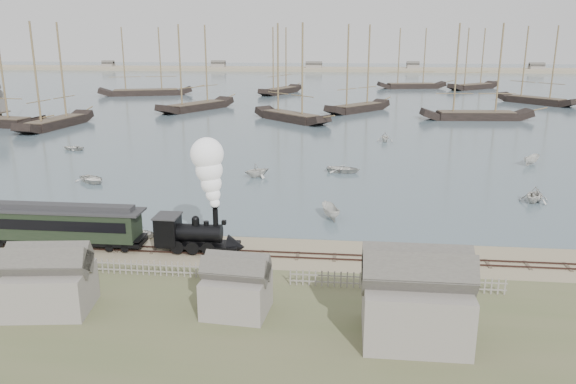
# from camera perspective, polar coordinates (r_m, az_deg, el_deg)

# --- Properties ---
(ground) EXTENTS (600.00, 600.00, 0.00)m
(ground) POSITION_cam_1_polar(r_m,az_deg,el_deg) (48.33, -4.75, -5.38)
(ground) COLOR gray
(ground) RESTS_ON ground
(harbor_water) EXTENTS (600.00, 336.00, 0.06)m
(harbor_water) POSITION_cam_1_polar(r_m,az_deg,el_deg) (215.15, 3.94, 10.92)
(harbor_water) COLOR #40525C
(harbor_water) RESTS_ON ground
(rail_track) EXTENTS (120.00, 1.80, 0.16)m
(rail_track) POSITION_cam_1_polar(r_m,az_deg,el_deg) (46.49, -5.22, -6.21)
(rail_track) COLOR #39241F
(rail_track) RESTS_ON ground
(picket_fence_west) EXTENTS (19.00, 0.10, 1.20)m
(picket_fence_west) POSITION_cam_1_polar(r_m,az_deg,el_deg) (43.84, -14.97, -8.14)
(picket_fence_west) COLOR gray
(picket_fence_west) RESTS_ON ground
(picket_fence_east) EXTENTS (15.00, 0.10, 1.20)m
(picket_fence_east) POSITION_cam_1_polar(r_m,az_deg,el_deg) (40.77, 10.94, -9.74)
(picket_fence_east) COLOR gray
(picket_fence_east) RESTS_ON ground
(shed_left) EXTENTS (5.00, 4.00, 4.10)m
(shed_left) POSITION_cam_1_polar(r_m,az_deg,el_deg) (40.38, -22.77, -11.00)
(shed_left) COLOR gray
(shed_left) RESTS_ON ground
(shed_mid) EXTENTS (4.00, 3.50, 3.60)m
(shed_mid) POSITION_cam_1_polar(r_m,az_deg,el_deg) (37.22, -5.21, -12.08)
(shed_mid) COLOR gray
(shed_mid) RESTS_ON ground
(shed_right) EXTENTS (6.00, 5.00, 5.10)m
(shed_right) POSITION_cam_1_polar(r_m,az_deg,el_deg) (35.08, 12.60, -14.26)
(shed_right) COLOR gray
(shed_right) RESTS_ON ground
(far_spit) EXTENTS (500.00, 20.00, 1.80)m
(far_spit) POSITION_cam_1_polar(r_m,az_deg,el_deg) (294.92, 4.62, 12.15)
(far_spit) COLOR tan
(far_spit) RESTS_ON ground
(locomotive) EXTENTS (7.36, 2.75, 9.18)m
(locomotive) POSITION_cam_1_polar(r_m,az_deg,el_deg) (45.64, -8.32, -1.14)
(locomotive) COLOR black
(locomotive) RESTS_ON ground
(passenger_coach) EXTENTS (13.38, 2.58, 3.25)m
(passenger_coach) POSITION_cam_1_polar(r_m,az_deg,el_deg) (50.65, -21.67, -3.00)
(passenger_coach) COLOR black
(passenger_coach) RESTS_ON ground
(beached_dinghy) EXTENTS (2.64, 3.53, 0.70)m
(beached_dinghy) POSITION_cam_1_polar(r_m,az_deg,el_deg) (51.59, -14.95, -4.09)
(beached_dinghy) COLOR silver
(beached_dinghy) RESTS_ON ground
(rowboat_0) EXTENTS (4.94, 5.19, 0.87)m
(rowboat_0) POSITION_cam_1_polar(r_m,az_deg,el_deg) (72.13, -19.29, 1.25)
(rowboat_0) COLOR silver
(rowboat_0) RESTS_ON harbor_water
(rowboat_1) EXTENTS (4.33, 4.42, 1.77)m
(rowboat_1) POSITION_cam_1_polar(r_m,az_deg,el_deg) (70.77, -3.18, 2.23)
(rowboat_1) COLOR silver
(rowboat_1) RESTS_ON harbor_water
(rowboat_2) EXTENTS (3.69, 2.38, 1.33)m
(rowboat_2) POSITION_cam_1_polar(r_m,az_deg,el_deg) (54.80, 4.32, -2.01)
(rowboat_2) COLOR silver
(rowboat_2) RESTS_ON harbor_water
(rowboat_3) EXTENTS (3.83, 4.83, 0.90)m
(rowboat_3) POSITION_cam_1_polar(r_m,az_deg,el_deg) (73.57, 5.65, 2.34)
(rowboat_3) COLOR silver
(rowboat_3) RESTS_ON harbor_water
(rowboat_4) EXTENTS (4.32, 4.15, 1.75)m
(rowboat_4) POSITION_cam_1_polar(r_m,az_deg,el_deg) (65.32, 23.72, -0.23)
(rowboat_4) COLOR silver
(rowboat_4) RESTS_ON harbor_water
(rowboat_5) EXTENTS (3.46, 3.30, 1.34)m
(rowboat_5) POSITION_cam_1_polar(r_m,az_deg,el_deg) (84.61, 23.49, 3.01)
(rowboat_5) COLOR silver
(rowboat_5) RESTS_ON harbor_water
(rowboat_6) EXTENTS (3.38, 4.11, 0.74)m
(rowboat_6) POSITION_cam_1_polar(r_m,az_deg,el_deg) (94.20, -21.03, 4.24)
(rowboat_6) COLOR silver
(rowboat_6) RESTS_ON harbor_water
(rowboat_7) EXTENTS (3.14, 2.72, 1.65)m
(rowboat_7) POSITION_cam_1_polar(r_m,az_deg,el_deg) (96.18, 9.82, 5.54)
(rowboat_7) COLOR silver
(rowboat_7) RESTS_ON harbor_water
(rowboat_8) EXTENTS (3.06, 2.73, 1.47)m
(rowboat_8) POSITION_cam_1_polar(r_m,az_deg,el_deg) (66.05, 23.97, -0.23)
(rowboat_8) COLOR silver
(rowboat_8) RESTS_ON harbor_water
(schooner_1) EXTENTS (15.36, 22.80, 20.00)m
(schooner_1) POSITION_cam_1_polar(r_m,az_deg,el_deg) (137.62, -9.44, 12.36)
(schooner_1) COLOR black
(schooner_1) RESTS_ON harbor_water
(schooner_2) EXTENTS (17.94, 17.75, 20.00)m
(schooner_2) POSITION_cam_1_polar(r_m,az_deg,el_deg) (117.64, 0.31, 12.05)
(schooner_2) COLOR black
(schooner_2) RESTS_ON harbor_water
(schooner_3) EXTENTS (16.21, 18.37, 20.00)m
(schooner_3) POSITION_cam_1_polar(r_m,az_deg,el_deg) (133.79, 7.25, 12.36)
(schooner_3) COLOR black
(schooner_3) RESTS_ON harbor_water
(schooner_4) EXTENTS (23.53, 7.30, 20.00)m
(schooner_4) POSITION_cam_1_polar(r_m,az_deg,el_deg) (126.31, 18.91, 11.48)
(schooner_4) COLOR black
(schooner_4) RESTS_ON harbor_water
(schooner_5) EXTENTS (17.70, 19.87, 20.00)m
(schooner_5) POSITION_cam_1_polar(r_m,az_deg,el_deg) (162.31, 24.25, 11.69)
(schooner_5) COLOR black
(schooner_5) RESTS_ON harbor_water
(schooner_6) EXTENTS (28.01, 14.47, 20.00)m
(schooner_6) POSITION_cam_1_polar(r_m,az_deg,el_deg) (176.44, -14.44, 12.74)
(schooner_6) COLOR black
(schooner_6) RESTS_ON harbor_water
(schooner_7) EXTENTS (12.25, 20.46, 20.00)m
(schooner_7) POSITION_cam_1_polar(r_m,az_deg,el_deg) (175.81, -0.79, 13.21)
(schooner_7) COLOR black
(schooner_7) RESTS_ON harbor_water
(schooner_8) EXTENTS (23.54, 9.64, 20.00)m
(schooner_8) POSITION_cam_1_polar(r_m,az_deg,el_deg) (198.49, 12.59, 13.12)
(schooner_8) COLOR black
(schooner_8) RESTS_ON harbor_water
(schooner_9) EXTENTS (19.69, 18.04, 20.00)m
(schooner_9) POSITION_cam_1_polar(r_m,az_deg,el_deg) (200.90, 18.51, 12.73)
(schooner_9) COLOR black
(schooner_9) RESTS_ON harbor_water
(schooner_10) EXTENTS (7.13, 20.97, 20.00)m
(schooner_10) POSITION_cam_1_polar(r_m,az_deg,el_deg) (118.23, -22.97, 10.87)
(schooner_10) COLOR black
(schooner_10) RESTS_ON harbor_water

